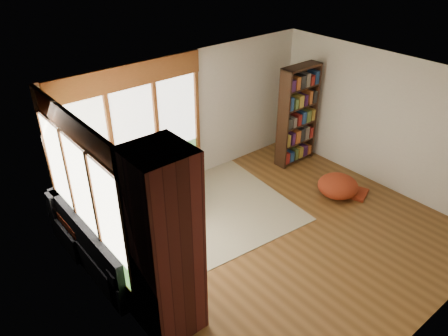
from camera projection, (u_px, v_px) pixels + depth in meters
floor at (279, 236)px, 7.35m from camera, size 5.50×5.50×0.00m
ceiling at (291, 89)px, 6.04m from camera, size 5.50×5.50×0.00m
wall_back at (190, 119)px, 8.36m from camera, size 5.50×0.04×2.60m
wall_front at (442, 254)px, 5.03m from camera, size 5.50×0.04×2.60m
wall_left at (124, 244)px, 5.18m from camera, size 0.04×5.00×2.60m
wall_right at (386, 122)px, 8.21m from camera, size 0.04×5.00×2.60m
windows_back at (135, 134)px, 7.66m from camera, size 2.82×0.10×1.90m
windows_left at (83, 196)px, 5.98m from camera, size 0.10×2.62×1.90m
roller_blind at (57, 148)px, 6.34m from camera, size 0.03×0.72×0.90m
brick_chimney at (165, 247)px, 5.14m from camera, size 0.70×0.70×2.60m
sectional_sofa at (125, 219)px, 7.26m from camera, size 2.20×2.20×0.80m
area_rug at (197, 216)px, 7.83m from camera, size 3.61×2.88×0.01m
bookshelf at (298, 115)px, 9.09m from camera, size 0.91×0.30×2.12m
pouf at (338, 185)px, 8.31m from camera, size 0.80×0.80×0.41m
dog_tan at (136, 184)px, 7.30m from camera, size 0.97×0.96×0.48m
dog_brindle at (132, 213)px, 6.64m from camera, size 0.61×0.88×0.45m
throw_pillows at (119, 192)px, 7.15m from camera, size 1.98×1.68×0.45m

